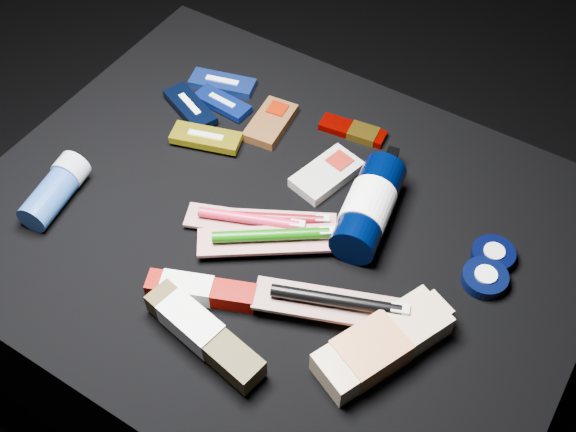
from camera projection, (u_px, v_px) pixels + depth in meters
The scene contains 20 objects.
ground at pixel (279, 343), 1.48m from camera, with size 3.00×3.00×0.00m, color black.
cloth_table at pixel (278, 291), 1.32m from camera, with size 0.98×0.78×0.40m, color black.
luna_bar_0 at pixel (222, 83), 1.37m from camera, with size 0.13×0.08×0.02m.
luna_bar_1 at pixel (222, 103), 1.33m from camera, with size 0.11×0.05×0.01m.
luna_bar_2 at pixel (190, 107), 1.32m from camera, with size 0.13×0.09×0.02m.
luna_bar_3 at pixel (206, 138), 1.27m from camera, with size 0.13×0.08×0.02m.
clif_bar_0 at pixel (272, 121), 1.30m from camera, with size 0.07×0.12×0.02m.
clif_bar_1 at pixel (329, 173), 1.22m from camera, with size 0.09×0.13×0.02m.
power_bar at pixel (356, 131), 1.29m from camera, with size 0.12×0.05×0.01m.
lotion_bottle at pixel (369, 207), 1.14m from camera, with size 0.10×0.24×0.08m.
cream_tin_upper at pixel (493, 255), 1.12m from camera, with size 0.07×0.07×0.02m.
cream_tin_lower at pixel (485, 278), 1.09m from camera, with size 0.07×0.07×0.02m.
bodywash_bottle at pixel (380, 345), 1.01m from camera, with size 0.15×0.22×0.04m.
deodorant_stick at pixel (55, 190), 1.18m from camera, with size 0.08×0.14×0.06m.
toothbrush_pack_0 at pixel (277, 220), 1.16m from camera, with size 0.20×0.13×0.02m.
toothbrush_pack_1 at pixel (250, 221), 1.15m from camera, with size 0.21×0.12×0.02m.
toothbrush_pack_2 at pixel (273, 238), 1.12m from camera, with size 0.22×0.18×0.03m.
toothbrush_pack_3 at pixel (338, 303), 1.04m from camera, with size 0.24×0.14×0.03m.
toothpaste_carton_red at pixel (196, 290), 1.07m from camera, with size 0.17×0.10×0.03m.
toothpaste_carton_green at pixel (200, 331), 1.02m from camera, with size 0.21×0.08×0.04m.
Camera 1 is at (0.40, -0.60, 1.32)m, focal length 45.00 mm.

